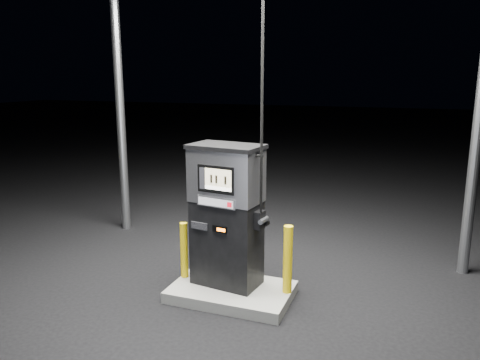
% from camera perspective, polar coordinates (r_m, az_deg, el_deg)
% --- Properties ---
extents(ground, '(80.00, 80.00, 0.00)m').
position_cam_1_polar(ground, '(6.53, -1.03, -14.06)').
color(ground, black).
rests_on(ground, ground).
extents(pump_island, '(1.60, 1.00, 0.15)m').
position_cam_1_polar(pump_island, '(6.49, -1.04, -13.47)').
color(pump_island, slate).
rests_on(pump_island, ground).
extents(fuel_dispenser, '(1.09, 0.69, 3.97)m').
position_cam_1_polar(fuel_dispenser, '(6.22, -1.62, -4.18)').
color(fuel_dispenser, black).
rests_on(fuel_dispenser, pump_island).
extents(bollard_left, '(0.12, 0.12, 0.79)m').
position_cam_1_polar(bollard_left, '(6.65, -6.83, -8.48)').
color(bollard_left, yellow).
rests_on(bollard_left, pump_island).
extents(bollard_right, '(0.16, 0.16, 0.91)m').
position_cam_1_polar(bollard_right, '(6.17, 5.84, -9.61)').
color(bollard_right, yellow).
rests_on(bollard_right, pump_island).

